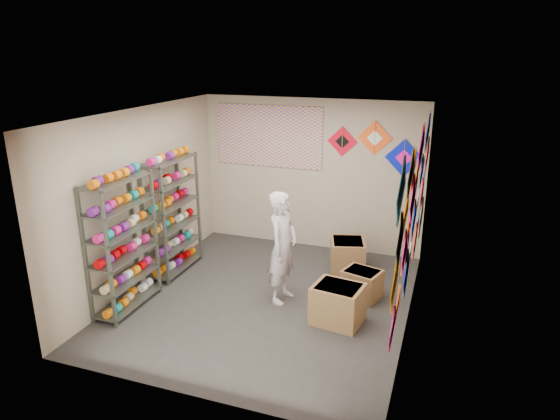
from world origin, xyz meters
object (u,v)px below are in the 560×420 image
at_px(shelf_rack_back, 173,216).
at_px(carton_a, 338,304).
at_px(carton_b, 362,284).
at_px(carton_c, 347,256).
at_px(shelf_rack_front, 123,245).
at_px(shopkeeper, 283,247).

height_order(shelf_rack_back, carton_a, shelf_rack_back).
relative_size(shelf_rack_back, carton_a, 2.98).
bearing_deg(carton_b, carton_c, 131.82).
bearing_deg(carton_b, shelf_rack_back, -161.61).
relative_size(shelf_rack_front, shelf_rack_back, 1.00).
xyz_separation_m(shelf_rack_back, carton_a, (2.90, -0.72, -0.68)).
distance_m(shelf_rack_front, carton_c, 3.55).
height_order(shopkeeper, carton_c, shopkeeper).
distance_m(shelf_rack_front, carton_b, 3.45).
bearing_deg(shelf_rack_front, carton_b, 24.32).
distance_m(shelf_rack_back, carton_a, 3.06).
distance_m(shelf_rack_front, carton_a, 3.03).
relative_size(shelf_rack_front, carton_a, 2.98).
xyz_separation_m(shelf_rack_back, carton_b, (3.07, 0.09, -0.74)).
height_order(shelf_rack_front, carton_c, shelf_rack_front).
height_order(carton_a, carton_c, carton_a).
bearing_deg(shelf_rack_back, shopkeeper, -10.24).
relative_size(shelf_rack_front, carton_c, 3.16).
xyz_separation_m(shelf_rack_front, shopkeeper, (1.99, 0.94, -0.13)).
relative_size(shelf_rack_back, shopkeeper, 1.16).
relative_size(carton_a, carton_c, 1.06).
distance_m(shelf_rack_front, shelf_rack_back, 1.30).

